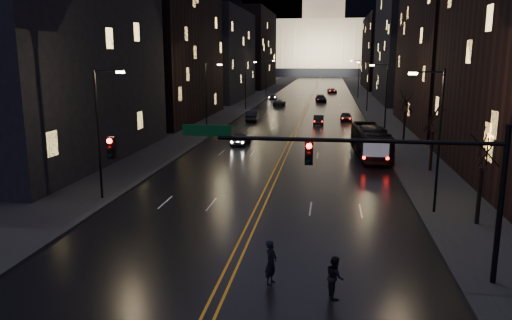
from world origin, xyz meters
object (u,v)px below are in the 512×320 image
at_px(oncoming_car_b, 252,116).
at_px(receding_car_a, 319,120).
at_px(pedestrian_b, 335,277).
at_px(bus, 371,142).
at_px(traffic_signal, 365,166).
at_px(pedestrian_a, 271,262).
at_px(oncoming_car_a, 241,139).

height_order(oncoming_car_b, receding_car_a, oncoming_car_b).
distance_m(oncoming_car_b, pedestrian_b, 57.17).
bearing_deg(bus, traffic_signal, -99.45).
bearing_deg(traffic_signal, pedestrian_a, -163.10).
relative_size(traffic_signal, oncoming_car_a, 4.38).
height_order(bus, pedestrian_a, bus).
distance_m(bus, oncoming_car_b, 30.26).
height_order(oncoming_car_a, receding_car_a, receding_car_a).
xyz_separation_m(traffic_signal, oncoming_car_b, (-13.19, 53.89, -4.30)).
height_order(traffic_signal, oncoming_car_a, traffic_signal).
relative_size(traffic_signal, receding_car_a, 4.14).
relative_size(traffic_signal, pedestrian_a, 8.77).
bearing_deg(oncoming_car_a, traffic_signal, 115.34).
relative_size(oncoming_car_b, receding_car_a, 1.17).
xyz_separation_m(bus, pedestrian_b, (-3.69, -30.03, -0.64)).
bearing_deg(pedestrian_a, oncoming_car_a, 31.16).
xyz_separation_m(oncoming_car_a, receding_car_a, (8.19, 18.55, 0.02)).
relative_size(oncoming_car_a, pedestrian_a, 2.00).
height_order(receding_car_a, pedestrian_b, pedestrian_b).
relative_size(receding_car_a, pedestrian_b, 2.37).
xyz_separation_m(oncoming_car_a, pedestrian_a, (7.35, -33.83, 0.31)).
bearing_deg(traffic_signal, pedestrian_b, -120.46).
height_order(bus, oncoming_car_a, bus).
bearing_deg(receding_car_a, traffic_signal, -86.66).
bearing_deg(receding_car_a, pedestrian_b, -88.05).
relative_size(oncoming_car_b, pedestrian_a, 2.48).
bearing_deg(bus, oncoming_car_a, 157.16).
xyz_separation_m(bus, oncoming_car_b, (-15.71, 25.86, -0.72)).
bearing_deg(pedestrian_a, receding_car_a, 17.99).
bearing_deg(oncoming_car_b, pedestrian_a, 95.05).
distance_m(receding_car_a, pedestrian_a, 52.39).
distance_m(traffic_signal, receding_car_a, 51.48).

